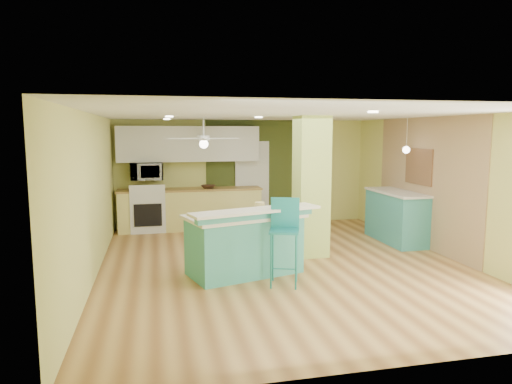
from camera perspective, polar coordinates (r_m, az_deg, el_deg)
The scene contains 22 objects.
floor at distance 7.80m, azimuth 3.42°, elevation -9.07°, with size 6.00×7.00×0.01m, color #905E32.
ceiling at distance 7.48m, azimuth 3.57°, elevation 9.68°, with size 6.00×7.00×0.01m, color white.
wall_back at distance 10.93m, azimuth -1.56°, elevation 2.42°, with size 6.00×0.01×2.50m, color #D4D472.
wall_front at distance 4.33m, azimuth 16.39°, elevation -5.76°, with size 6.00×0.01×2.50m, color #D4D472.
wall_left at distance 7.32m, azimuth -19.78°, elevation -0.56°, with size 0.01×7.00×2.50m, color #D4D472.
wall_right at distance 8.85m, azimuth 22.55°, elevation 0.64°, with size 0.01×7.00×2.50m, color #D4D472.
wood_panel at distance 9.33m, azimuth 20.36°, elevation 1.08°, with size 0.02×3.40×2.50m, color #9B7958.
olive_accent at distance 10.96m, azimuth -0.52°, elevation 2.44°, with size 2.20×0.02×2.50m, color #3B461C.
interior_door at distance 10.95m, azimuth -0.49°, elevation 1.12°, with size 0.82×0.05×2.00m, color silver.
column at distance 8.21m, azimuth 6.90°, elevation 0.67°, with size 0.55×0.55×2.50m, color #B7D261.
kitchen_run at distance 10.56m, azimuth -8.18°, elevation -2.09°, with size 3.25×0.63×0.94m.
stove at distance 10.53m, azimuth -13.34°, elevation -2.31°, with size 0.76×0.66×1.08m.
upper_cabinets at distance 10.54m, azimuth -8.38°, elevation 5.97°, with size 3.20×0.34×0.80m, color silver.
microwave at distance 10.43m, azimuth -13.48°, elevation 2.52°, with size 0.70×0.48×0.39m, color white.
ceiling_fan at distance 9.24m, azimuth -6.55°, elevation 6.58°, with size 1.41×1.41×0.61m.
pendant_lamp at distance 9.24m, azimuth 18.27°, elevation 5.06°, with size 0.14×0.14×0.69m.
wall_decor at distance 9.46m, azimuth 19.68°, elevation 3.02°, with size 0.03×0.90×0.70m, color brown.
peninsula at distance 7.19m, azimuth -1.40°, elevation -6.31°, with size 2.14×1.57×1.09m.
bar_stool at distance 6.66m, azimuth 3.60°, elevation -4.39°, with size 0.53×0.53×1.27m.
side_counter at distance 9.70m, azimuth 17.19°, elevation -2.93°, with size 0.68×1.61×1.03m.
fruit_bowl at distance 10.43m, azimuth -5.98°, elevation 0.65°, with size 0.32×0.32×0.08m, color #382316.
canister at distance 7.21m, azimuth 0.47°, elevation -1.97°, with size 0.15×0.15×0.18m, color gold.
Camera 1 is at (-2.06, -7.19, 2.22)m, focal length 32.00 mm.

